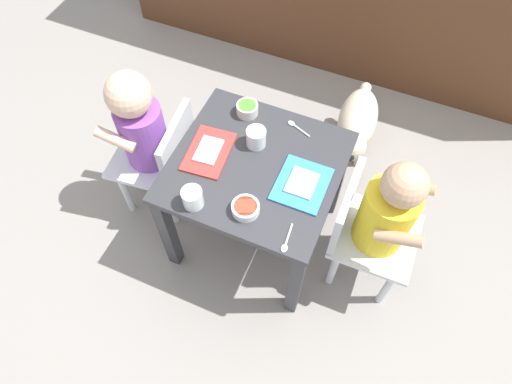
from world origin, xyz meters
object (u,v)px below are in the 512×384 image
dining_table (256,180)px  spoon_by_left_tray (287,241)px  water_cup_left (256,138)px  cereal_bowl_left_side (246,208)px  spoon_by_right_tray (297,127)px  water_cup_right (193,198)px  seated_child_left (144,131)px  seated_child_right (383,215)px  dog (357,124)px  food_tray_left (209,151)px  veggie_bowl_far (247,109)px  food_tray_right (302,184)px

dining_table → spoon_by_left_tray: (0.19, -0.22, 0.09)m
water_cup_left → cereal_bowl_left_side: 0.26m
spoon_by_right_tray → dining_table: bearing=-108.3°
water_cup_left → water_cup_right: size_ratio=1.02×
seated_child_left → seated_child_right: seated_child_left is taller
dog → food_tray_left: size_ratio=2.12×
water_cup_right → cereal_bowl_left_side: (0.16, 0.04, -0.01)m
water_cup_right → spoon_by_left_tray: bearing=-1.6°
water_cup_left → spoon_by_right_tray: (0.10, 0.12, -0.03)m
water_cup_right → spoon_by_left_tray: size_ratio=0.66×
dining_table → food_tray_left: (-0.17, -0.02, 0.10)m
food_tray_left → cereal_bowl_left_side: cereal_bowl_left_side is taller
cereal_bowl_left_side → veggie_bowl_far: veggie_bowl_far is taller
food_tray_right → water_cup_right: water_cup_right is taller
seated_child_left → spoon_by_right_tray: 0.54m
food_tray_right → spoon_by_right_tray: size_ratio=1.95×
dining_table → spoon_by_left_tray: 0.31m
seated_child_left → veggie_bowl_far: 0.38m
seated_child_left → dog: 0.90m
seated_child_right → spoon_by_right_tray: 0.42m
water_cup_left → water_cup_right: (-0.09, -0.29, -0.00)m
food_tray_right → spoon_by_left_tray: 0.21m
spoon_by_left_tray → spoon_by_right_tray: 0.44m
dining_table → spoon_by_right_tray: bearing=71.7°
water_cup_right → spoon_by_left_tray: (0.31, -0.01, -0.03)m
food_tray_left → food_tray_right: (0.33, 0.00, -0.00)m
water_cup_left → cereal_bowl_left_side: (0.07, -0.25, -0.01)m
dining_table → cereal_bowl_left_side: (0.04, -0.17, 0.11)m
veggie_bowl_far → food_tray_left: bearing=-102.7°
dog → cereal_bowl_left_side: bearing=-104.7°
veggie_bowl_far → spoon_by_left_tray: veggie_bowl_far is taller
food_tray_left → water_cup_right: 0.20m
dining_table → cereal_bowl_left_side: 0.21m
dining_table → seated_child_right: seated_child_right is taller
water_cup_left → veggie_bowl_far: bearing=125.7°
dining_table → dog: size_ratio=1.24×
spoon_by_left_tray → food_tray_right: bearing=97.7°
dining_table → spoon_by_left_tray: bearing=-48.9°
food_tray_right → veggie_bowl_far: (-0.28, 0.21, 0.02)m
dining_table → spoon_by_left_tray: spoon_by_left_tray is taller
dining_table → spoon_by_left_tray: size_ratio=5.52×
spoon_by_left_tray → dining_table: bearing=131.1°
water_cup_right → dining_table: bearing=60.7°
food_tray_right → food_tray_left: bearing=180.0°
dining_table → dog: dining_table is taller
spoon_by_left_tray → cereal_bowl_left_side: bearing=162.6°
seated_child_left → food_tray_right: bearing=-2.2°
seated_child_right → veggie_bowl_far: bearing=162.0°
water_cup_left → veggie_bowl_far: water_cup_left is taller
dog → cereal_bowl_left_side: (-0.19, -0.74, 0.30)m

